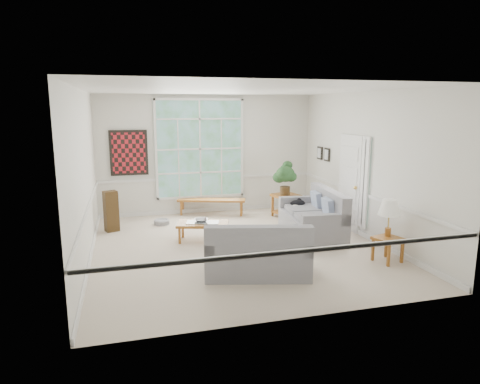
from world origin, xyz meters
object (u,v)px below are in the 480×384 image
(loveseat_right, at_px, (312,214))
(coffee_table, at_px, (203,232))
(end_table, at_px, (286,206))
(loveseat_front, at_px, (258,248))
(side_table, at_px, (387,250))

(loveseat_right, bearing_deg, coffee_table, 177.72)
(loveseat_right, distance_m, end_table, 1.71)
(loveseat_front, xyz_separation_m, end_table, (1.79, 3.37, -0.16))
(loveseat_right, relative_size, side_table, 4.16)
(loveseat_right, bearing_deg, end_table, 93.31)
(loveseat_right, distance_m, loveseat_front, 2.40)
(side_table, bearing_deg, coffee_table, 144.92)
(loveseat_right, xyz_separation_m, side_table, (0.67, -1.73, -0.28))
(coffee_table, bearing_deg, loveseat_right, 8.04)
(loveseat_front, height_order, coffee_table, loveseat_front)
(loveseat_right, relative_size, coffee_table, 1.80)
(loveseat_right, distance_m, coffee_table, 2.30)
(coffee_table, height_order, end_table, end_table)
(end_table, bearing_deg, side_table, -80.14)
(loveseat_front, relative_size, coffee_table, 1.63)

